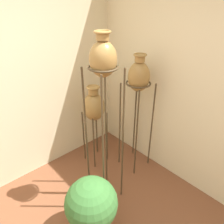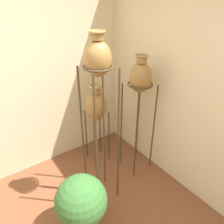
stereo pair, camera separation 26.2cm
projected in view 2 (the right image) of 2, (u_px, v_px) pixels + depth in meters
name	position (u px, v px, depth m)	size (l,w,h in m)	color
vase_stand_tall	(98.00, 68.00, 1.96)	(0.29, 0.29, 1.93)	#473823
vase_stand_medium	(140.00, 81.00, 2.56)	(0.32, 0.32, 1.60)	#473823
vase_stand_short	(96.00, 106.00, 2.89)	(0.29, 0.29, 1.17)	#473823
potted_plant	(81.00, 204.00, 2.13)	(0.51, 0.51, 0.70)	brown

